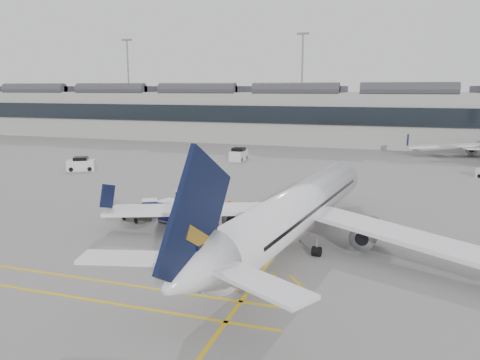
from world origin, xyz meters
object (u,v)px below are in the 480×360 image
(baggage_cart_a, at_px, (208,223))
(pushback_tug, at_px, (136,214))
(ramp_agent_a, at_px, (230,210))
(ramp_agent_b, at_px, (207,209))
(airliner_main, at_px, (295,210))
(belt_loader, at_px, (290,212))

(baggage_cart_a, height_order, pushback_tug, baggage_cart_a)
(ramp_agent_a, distance_m, ramp_agent_b, 2.12)
(airliner_main, distance_m, ramp_agent_a, 9.12)
(ramp_agent_a, relative_size, pushback_tug, 0.62)
(baggage_cart_a, xyz_separation_m, ramp_agent_a, (0.41, 4.44, 0.04))
(airliner_main, height_order, belt_loader, airliner_main)
(airliner_main, distance_m, baggage_cart_a, 7.88)
(ramp_agent_b, bearing_deg, pushback_tug, -19.59)
(ramp_agent_a, bearing_deg, pushback_tug, 160.26)
(ramp_agent_b, bearing_deg, ramp_agent_a, 160.93)
(ramp_agent_a, xyz_separation_m, pushback_tug, (-8.06, -3.09, -0.27))
(airliner_main, xyz_separation_m, baggage_cart_a, (-7.59, 0.85, -1.94))
(baggage_cart_a, distance_m, ramp_agent_a, 4.46)
(belt_loader, bearing_deg, airliner_main, -73.04)
(belt_loader, xyz_separation_m, ramp_agent_b, (-7.13, -3.03, 0.47))
(belt_loader, xyz_separation_m, pushback_tug, (-13.21, -5.34, 0.12))
(baggage_cart_a, relative_size, ramp_agent_a, 0.99)
(airliner_main, bearing_deg, ramp_agent_b, 161.72)
(airliner_main, xyz_separation_m, ramp_agent_a, (-7.18, 5.29, -1.89))
(baggage_cart_a, distance_m, ramp_agent_b, 3.99)
(pushback_tug, bearing_deg, ramp_agent_b, 43.14)
(airliner_main, relative_size, ramp_agent_b, 18.38)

